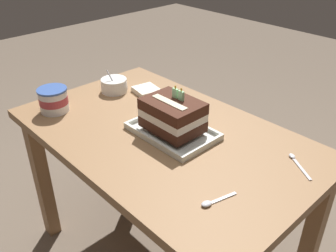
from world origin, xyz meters
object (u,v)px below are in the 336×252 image
at_px(birthday_cake, 173,115).
at_px(napkin_pile, 146,90).
at_px(serving_spoon_by_bowls, 210,202).
at_px(foil_tray, 172,132).
at_px(serving_spoon_near_tray, 296,161).
at_px(bowl_stack, 114,85).
at_px(ice_cream_tub, 54,100).

xyz_separation_m(birthday_cake, napkin_pile, (-0.34, 0.16, -0.07)).
relative_size(serving_spoon_by_bowls, napkin_pile, 0.97).
relative_size(foil_tray, serving_spoon_near_tray, 2.53).
height_order(foil_tray, serving_spoon_near_tray, foil_tray).
height_order(bowl_stack, napkin_pile, bowl_stack).
relative_size(bowl_stack, ice_cream_tub, 1.00).
bearing_deg(bowl_stack, foil_tray, -8.09).
relative_size(birthday_cake, napkin_pile, 1.68).
distance_m(birthday_cake, serving_spoon_by_bowls, 0.41).
distance_m(foil_tray, bowl_stack, 0.47).
height_order(serving_spoon_near_tray, serving_spoon_by_bowls, serving_spoon_by_bowls).
xyz_separation_m(ice_cream_tub, serving_spoon_near_tray, (0.89, 0.41, -0.05)).
xyz_separation_m(foil_tray, serving_spoon_by_bowls, (0.35, -0.19, -0.00)).
xyz_separation_m(foil_tray, napkin_pile, (-0.34, 0.16, 0.00)).
bearing_deg(birthday_cake, napkin_pile, 154.69).
bearing_deg(napkin_pile, ice_cream_tub, -108.15).
distance_m(bowl_stack, ice_cream_tub, 0.30).
distance_m(foil_tray, ice_cream_tub, 0.53).
bearing_deg(serving_spoon_near_tray, serving_spoon_by_bowls, -99.83).
bearing_deg(birthday_cake, ice_cream_tub, -153.83).
height_order(foil_tray, napkin_pile, same).
relative_size(foil_tray, napkin_pile, 2.55).
bearing_deg(serving_spoon_near_tray, foil_tray, -157.07).
xyz_separation_m(birthday_cake, bowl_stack, (-0.46, 0.07, -0.05)).
distance_m(bowl_stack, serving_spoon_near_tray, 0.88).
height_order(birthday_cake, bowl_stack, birthday_cake).
bearing_deg(serving_spoon_near_tray, birthday_cake, -157.08).
bearing_deg(foil_tray, ice_cream_tub, -153.83).
xyz_separation_m(birthday_cake, ice_cream_tub, (-0.47, -0.23, -0.03)).
height_order(birthday_cake, napkin_pile, birthday_cake).
distance_m(foil_tray, serving_spoon_by_bowls, 0.40).
xyz_separation_m(serving_spoon_by_bowls, napkin_pile, (-0.70, 0.35, 0.01)).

